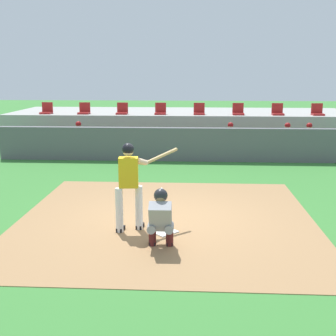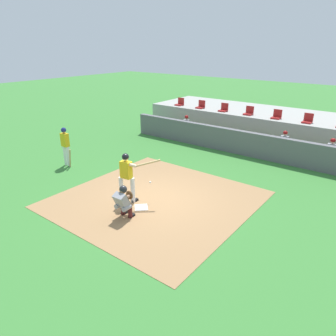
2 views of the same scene
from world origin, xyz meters
The scene contains 20 objects.
ground_plane centered at (0.00, 0.00, 0.00)m, with size 80.00×80.00×0.00m, color #387A33.
dirt_infield centered at (0.00, 0.00, 0.01)m, with size 6.40×6.40×0.01m, color #9E754C.
home_plate centered at (0.00, -0.80, 0.02)m, with size 0.44×0.44×0.02m, color white.
batter_at_plate centered at (-0.67, -0.72, 1.04)m, with size 1.21×0.93×1.80m.
catcher_crouched centered at (-0.01, -1.58, 0.61)m, with size 0.49×1.74×1.13m.
dugout_wall centered at (0.00, 6.50, 0.60)m, with size 13.00×0.30×1.20m, color #59595E.
dugout_bench centered at (0.00, 7.50, 0.23)m, with size 11.80×0.44×0.45m, color olive.
dugout_player_0 centered at (-3.84, 7.34, 0.67)m, with size 0.49×0.70×1.30m.
dugout_player_1 centered at (1.98, 7.34, 0.67)m, with size 0.49×0.70×1.30m.
dugout_player_2 centered at (4.10, 7.34, 0.67)m, with size 0.49×0.70×1.30m.
dugout_player_3 centered at (4.90, 7.34, 0.67)m, with size 0.49×0.70×1.30m.
stands_platform centered at (0.00, 10.90, 0.70)m, with size 15.00×4.40×1.40m, color #9E9E99.
stadium_seat_0 centered at (-5.69, 9.38, 1.53)m, with size 0.46×0.46×0.48m.
stadium_seat_1 centered at (-4.06, 9.38, 1.53)m, with size 0.46×0.46×0.48m.
stadium_seat_2 centered at (-2.44, 9.38, 1.53)m, with size 0.46×0.46×0.48m.
stadium_seat_3 centered at (-0.81, 9.38, 1.53)m, with size 0.46×0.46×0.48m.
stadium_seat_4 centered at (0.81, 9.38, 1.53)m, with size 0.46×0.46×0.48m.
stadium_seat_5 centered at (2.44, 9.38, 1.53)m, with size 0.46×0.46×0.48m.
stadium_seat_6 centered at (4.06, 9.38, 1.53)m, with size 0.46×0.46×0.48m.
stadium_seat_7 centered at (5.69, 9.38, 1.53)m, with size 0.46×0.46×0.48m.
Camera 1 is at (0.56, -9.11, 3.17)m, focal length 46.93 mm.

